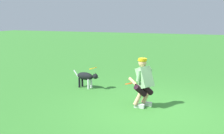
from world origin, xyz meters
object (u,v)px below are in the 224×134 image
(dog, at_px, (86,77))
(frisbee_held, at_px, (129,84))
(frisbee_flying, at_px, (93,68))
(person, at_px, (144,81))

(dog, xyz_separation_m, frisbee_held, (-1.83, 1.19, 0.24))
(dog, height_order, frisbee_flying, frisbee_flying)
(person, distance_m, frisbee_flying, 2.26)
(dog, relative_size, frisbee_flying, 4.08)
(frisbee_held, bearing_deg, frisbee_flying, -36.42)
(dog, distance_m, frisbee_held, 2.20)
(person, distance_m, dog, 2.52)
(frisbee_held, bearing_deg, dog, -33.13)
(frisbee_flying, xyz_separation_m, frisbee_held, (-1.57, 1.16, -0.08))
(frisbee_flying, height_order, frisbee_held, frisbee_flying)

